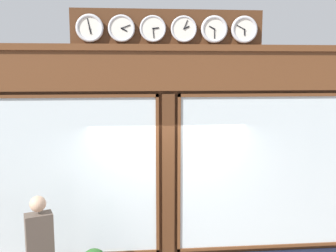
{
  "coord_description": "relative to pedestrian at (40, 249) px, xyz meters",
  "views": [
    {
      "loc": [
        0.55,
        6.06,
        3.37
      ],
      "look_at": [
        0.0,
        0.0,
        2.49
      ],
      "focal_mm": 40.9,
      "sensor_mm": 36.0,
      "label": 1
    }
  ],
  "objects": [
    {
      "name": "shop_facade",
      "position": [
        -1.86,
        -1.07,
        1.0
      ],
      "size": [
        6.47,
        0.42,
        4.31
      ],
      "color": "#4C2B16",
      "rests_on": "ground_plane"
    },
    {
      "name": "pedestrian",
      "position": [
        0.0,
        0.0,
        0.0
      ],
      "size": [
        0.41,
        0.33,
        1.69
      ],
      "color": "#312A24",
      "rests_on": "ground_plane"
    }
  ]
}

